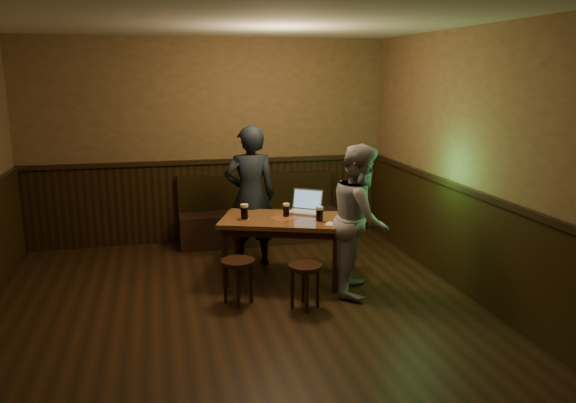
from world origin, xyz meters
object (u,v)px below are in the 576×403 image
(bench, at_px, (259,220))
(stool_left, at_px, (238,269))
(laptop, at_px, (306,206))
(person_suit, at_px, (250,196))
(pint_mid, at_px, (286,210))
(pint_right, at_px, (319,214))
(pint_left, at_px, (244,212))
(stool_right, at_px, (305,273))
(pub_table, at_px, (283,226))
(person_grey, at_px, (361,219))

(bench, relative_size, stool_left, 4.71)
(laptop, height_order, person_suit, person_suit)
(bench, distance_m, pint_mid, 1.59)
(pint_mid, relative_size, pint_right, 0.93)
(pint_left, distance_m, laptop, 0.78)
(stool_right, relative_size, laptop, 0.99)
(stool_right, bearing_deg, pint_mid, 89.45)
(pint_left, height_order, pint_right, pint_left)
(stool_left, distance_m, person_suit, 1.31)
(stool_left, distance_m, pint_right, 1.10)
(stool_left, distance_m, stool_right, 0.69)
(stool_left, xyz_separation_m, person_suit, (0.33, 1.17, 0.49))
(stool_left, relative_size, person_suit, 0.27)
(pub_table, relative_size, pint_left, 8.85)
(bench, distance_m, pint_right, 1.90)
(pub_table, xyz_separation_m, pint_left, (-0.43, 0.04, 0.18))
(pint_right, height_order, person_suit, person_suit)
(pint_right, relative_size, person_grey, 0.10)
(bench, xyz_separation_m, stool_left, (-0.60, -2.11, 0.06))
(person_suit, bearing_deg, stool_right, 102.69)
(stool_right, xyz_separation_m, person_grey, (0.69, 0.31, 0.44))
(stool_right, relative_size, person_grey, 0.29)
(pub_table, height_order, person_grey, person_grey)
(stool_right, xyz_separation_m, pint_left, (-0.47, 0.86, 0.46))
(pint_right, bearing_deg, pint_mid, 136.84)
(pint_left, height_order, pint_mid, pint_left)
(stool_right, bearing_deg, pint_left, 118.78)
(stool_right, bearing_deg, bench, 90.94)
(pint_mid, xyz_separation_m, pint_right, (0.31, -0.29, 0.01))
(bench, bearing_deg, stool_left, -105.89)
(pint_right, bearing_deg, pub_table, 146.77)
(pub_table, relative_size, pint_right, 9.32)
(stool_right, xyz_separation_m, laptop, (0.28, 1.04, 0.43))
(bench, distance_m, laptop, 1.46)
(pint_left, xyz_separation_m, pint_right, (0.79, -0.27, -0.00))
(person_grey, bearing_deg, stool_right, 137.29)
(pint_left, height_order, person_suit, person_suit)
(pint_right, xyz_separation_m, laptop, (-0.03, 0.45, -0.02))
(stool_right, bearing_deg, person_suit, 101.98)
(pub_table, bearing_deg, laptop, 54.88)
(stool_left, distance_m, pint_left, 0.76)
(pub_table, relative_size, pint_mid, 10.02)
(stool_right, xyz_separation_m, person_suit, (-0.31, 1.44, 0.50))
(pint_mid, xyz_separation_m, person_grey, (0.69, -0.56, -0.01))
(pub_table, height_order, stool_left, pub_table)
(bench, bearing_deg, person_suit, -105.95)
(stool_right, xyz_separation_m, pint_mid, (0.01, 0.87, 0.44))
(stool_left, height_order, pint_left, pint_left)
(laptop, bearing_deg, bench, 137.29)
(pub_table, distance_m, person_suit, 0.72)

